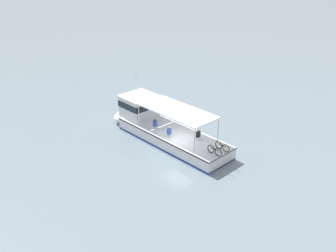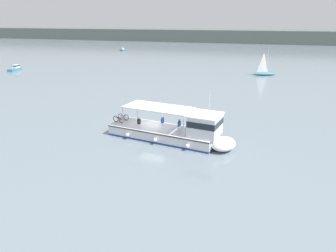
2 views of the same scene
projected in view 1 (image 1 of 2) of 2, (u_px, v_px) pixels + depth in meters
ground_plane at (179, 152)px, 29.90m from camera, size 400.00×400.00×0.00m
ferry_main at (160, 126)px, 31.89m from camera, size 13.03×4.81×5.32m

